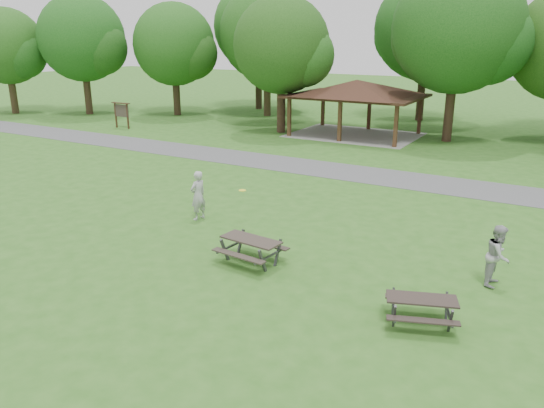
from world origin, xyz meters
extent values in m
plane|color=#2D611B|center=(0.00, 0.00, 0.00)|extent=(160.00, 160.00, 0.00)
cube|color=#4D4D50|center=(0.00, 14.00, 0.01)|extent=(120.00, 3.20, 0.02)
cube|color=#382514|center=(-7.70, 21.30, 1.30)|extent=(0.22, 0.22, 2.60)
cube|color=#372214|center=(-7.70, 26.70, 1.30)|extent=(0.22, 0.22, 2.60)
cube|color=#3C2515|center=(-4.00, 21.30, 1.30)|extent=(0.22, 0.22, 2.60)
cube|color=#361E13|center=(-4.00, 26.70, 1.30)|extent=(0.22, 0.22, 2.60)
cube|color=#3D2516|center=(-0.30, 21.30, 1.30)|extent=(0.22, 0.22, 2.60)
cube|color=#351D13|center=(-0.30, 26.70, 1.30)|extent=(0.22, 0.22, 2.60)
cube|color=black|center=(-4.00, 24.00, 2.68)|extent=(8.60, 6.60, 0.16)
pyramid|color=#321C14|center=(-4.00, 24.00, 3.26)|extent=(7.01, 7.01, 1.00)
cube|color=gray|center=(-4.00, 24.00, 0.01)|extent=(8.40, 6.40, 0.03)
cube|color=#332012|center=(-20.60, 18.00, 0.90)|extent=(0.10, 0.10, 1.80)
cube|color=#331D12|center=(-19.40, 18.00, 0.90)|extent=(0.10, 0.10, 1.80)
cube|color=#332A24|center=(-20.00, 18.00, 1.30)|extent=(1.40, 0.06, 0.90)
cube|color=black|center=(-20.00, 18.00, 1.85)|extent=(1.60, 0.30, 0.06)
cylinder|color=#2F2015|center=(-28.00, 22.00, 1.84)|extent=(0.60, 0.60, 3.67)
sphere|color=#154814|center=(-28.00, 22.00, 6.38)|extent=(7.20, 7.20, 7.20)
sphere|color=#164212|center=(-26.38, 22.30, 5.66)|extent=(4.68, 4.68, 4.68)
sphere|color=#1B4A15|center=(-29.44, 21.80, 5.83)|extent=(4.32, 4.32, 4.32)
cylinder|color=black|center=(-21.00, 25.50, 1.66)|extent=(0.60, 0.60, 3.32)
sphere|color=#194B15|center=(-21.00, 25.50, 5.88)|extent=(6.80, 6.80, 6.80)
sphere|color=#194313|center=(-19.47, 25.80, 5.20)|extent=(4.42, 4.42, 4.42)
sphere|color=#153F12|center=(-22.36, 25.30, 5.37)|extent=(4.08, 4.08, 4.08)
cylinder|color=#2F2315|center=(-14.00, 29.00, 1.92)|extent=(0.60, 0.60, 3.85)
sphere|color=#194814|center=(-14.00, 29.00, 6.77)|extent=(7.80, 7.80, 7.80)
sphere|color=#1A4B15|center=(-12.25, 29.30, 5.99)|extent=(5.07, 5.07, 5.07)
sphere|color=#154112|center=(-15.56, 28.80, 6.19)|extent=(4.68, 4.68, 4.68)
cylinder|color=black|center=(-9.00, 22.50, 1.75)|extent=(0.60, 0.60, 3.50)
sphere|color=#1A4313|center=(-9.00, 22.50, 5.97)|extent=(6.60, 6.60, 6.60)
sphere|color=#1A4D16|center=(-7.52, 22.80, 5.31)|extent=(4.29, 4.29, 4.29)
sphere|color=#214F16|center=(-10.32, 22.30, 5.48)|extent=(3.96, 3.96, 3.96)
cylinder|color=black|center=(2.00, 25.00, 2.01)|extent=(0.60, 0.60, 4.02)
sphere|color=#164513|center=(2.00, 25.00, 7.02)|extent=(8.00, 8.00, 8.00)
sphere|color=#144513|center=(3.80, 25.30, 6.22)|extent=(5.20, 5.20, 5.20)
sphere|color=#153F12|center=(0.40, 24.80, 6.42)|extent=(4.80, 4.80, 4.80)
sphere|color=#204F16|center=(6.60, 28.30, 5.53)|extent=(4.20, 4.20, 4.20)
cylinder|color=black|center=(-17.00, 32.50, 2.19)|extent=(0.60, 0.60, 4.38)
sphere|color=#1A4E16|center=(-17.00, 32.50, 7.38)|extent=(8.00, 8.00, 8.00)
sphere|color=#1D4F16|center=(-15.20, 32.80, 6.58)|extent=(5.20, 5.20, 5.20)
sphere|color=#174814|center=(-18.60, 32.30, 6.78)|extent=(4.80, 4.80, 4.80)
cylinder|color=black|center=(-2.00, 33.00, 2.06)|extent=(0.60, 0.60, 4.13)
sphere|color=#154914|center=(-2.00, 33.00, 7.13)|extent=(8.00, 8.00, 8.00)
sphere|color=#184F16|center=(-0.20, 33.30, 6.33)|extent=(5.20, 5.20, 5.20)
sphere|color=#164B15|center=(-3.60, 32.80, 6.53)|extent=(4.80, 4.80, 4.80)
cylinder|color=#322416|center=(-34.00, 19.00, 1.66)|extent=(0.60, 0.60, 3.32)
sphere|color=#1B4A15|center=(-34.00, 19.00, 5.72)|extent=(6.40, 6.40, 6.40)
sphere|color=#154413|center=(-32.56, 19.30, 5.08)|extent=(4.16, 4.16, 4.16)
cube|color=#302822|center=(1.37, 2.11, 0.76)|extent=(1.92, 0.91, 0.05)
cube|color=#312923|center=(1.31, 1.50, 0.45)|extent=(1.87, 0.44, 0.04)
cube|color=#2C2520|center=(1.42, 2.72, 0.45)|extent=(1.87, 0.44, 0.04)
cube|color=#444547|center=(0.62, 1.79, 0.38)|extent=(0.10, 0.39, 0.81)
cube|color=#3C3C3E|center=(0.69, 2.56, 0.38)|extent=(0.10, 0.39, 0.81)
cube|color=#39393B|center=(0.66, 2.18, 0.41)|extent=(0.20, 1.51, 0.05)
cube|color=#404042|center=(2.04, 1.66, 0.38)|extent=(0.10, 0.39, 0.81)
cube|color=#3D3D3F|center=(2.11, 2.43, 0.38)|extent=(0.10, 0.39, 0.81)
cube|color=#414143|center=(2.08, 2.04, 0.41)|extent=(0.20, 1.51, 0.05)
cube|color=black|center=(6.78, 1.11, 0.67)|extent=(1.77, 1.17, 0.05)
cube|color=black|center=(6.96, 0.61, 0.40)|extent=(1.62, 0.78, 0.04)
cube|color=#322924|center=(6.59, 1.62, 0.40)|extent=(1.62, 0.78, 0.04)
cube|color=#3A3A3C|center=(6.30, 0.58, 0.33)|extent=(0.17, 0.34, 0.71)
cube|color=#39393B|center=(6.06, 1.22, 0.33)|extent=(0.17, 0.34, 0.71)
cube|color=#3E3E41|center=(6.18, 0.90, 0.36)|extent=(0.51, 1.27, 0.05)
cube|color=#3C3C3E|center=(7.49, 1.01, 0.33)|extent=(0.17, 0.34, 0.71)
cube|color=#404042|center=(7.25, 1.65, 0.33)|extent=(0.17, 0.34, 0.71)
cube|color=#3F3F41|center=(7.37, 1.33, 0.36)|extent=(0.51, 1.27, 0.05)
cylinder|color=yellow|center=(-0.47, 4.47, 1.43)|extent=(0.30, 0.30, 0.02)
imported|color=#A8A8AA|center=(-2.48, 4.52, 0.93)|extent=(0.56, 0.75, 1.86)
imported|color=#9F9FA2|center=(7.99, 4.28, 0.86)|extent=(0.72, 0.89, 1.73)
camera|label=1|loc=(9.35, -10.37, 6.61)|focal=35.00mm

